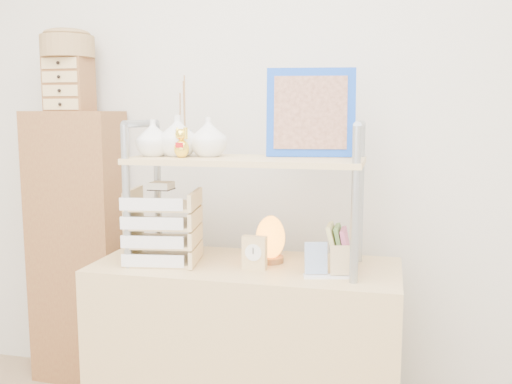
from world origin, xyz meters
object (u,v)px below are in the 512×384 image
at_px(letter_tray, 163,230).
at_px(salt_lamp, 270,239).
at_px(desk, 246,354).
at_px(cabinet, 79,248).

height_order(letter_tray, salt_lamp, letter_tray).
distance_m(letter_tray, salt_lamp, 0.43).
height_order(desk, cabinet, cabinet).
relative_size(letter_tray, salt_lamp, 1.72).
bearing_deg(salt_lamp, desk, -148.71).
distance_m(cabinet, letter_tray, 0.77).
bearing_deg(cabinet, letter_tray, -30.58).
bearing_deg(salt_lamp, letter_tray, -167.36).
bearing_deg(cabinet, desk, -18.40).
bearing_deg(cabinet, salt_lamp, -14.11).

